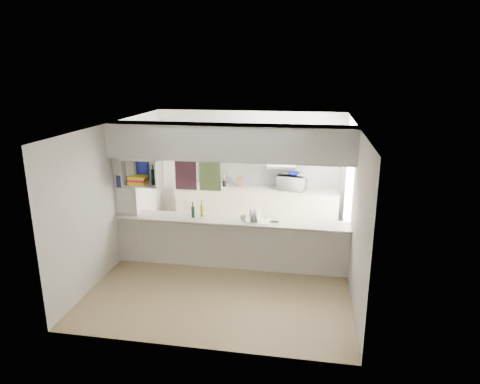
% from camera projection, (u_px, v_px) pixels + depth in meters
% --- Properties ---
extents(floor, '(4.80, 4.80, 0.00)m').
position_uv_depth(floor, '(230.00, 267.00, 7.84)').
color(floor, tan).
rests_on(floor, ground).
extents(ceiling, '(4.80, 4.80, 0.00)m').
position_uv_depth(ceiling, '(229.00, 124.00, 7.11)').
color(ceiling, white).
rests_on(ceiling, wall_back).
extents(wall_back, '(4.20, 0.00, 4.20)m').
position_uv_depth(wall_back, '(250.00, 168.00, 9.75)').
color(wall_back, silver).
rests_on(wall_back, floor).
extents(wall_left, '(0.00, 4.80, 4.80)m').
position_uv_depth(wall_left, '(117.00, 193.00, 7.81)').
color(wall_left, silver).
rests_on(wall_left, floor).
extents(wall_right, '(0.00, 4.80, 4.80)m').
position_uv_depth(wall_right, '(353.00, 205.00, 7.13)').
color(wall_right, silver).
rests_on(wall_right, floor).
extents(servery_partition, '(4.20, 0.50, 2.60)m').
position_uv_depth(servery_partition, '(220.00, 179.00, 7.40)').
color(servery_partition, silver).
rests_on(servery_partition, floor).
extents(cubby_shelf, '(0.65, 0.35, 0.50)m').
position_uv_depth(cubby_shelf, '(142.00, 173.00, 7.55)').
color(cubby_shelf, white).
rests_on(cubby_shelf, bulkhead).
extents(kitchen_run, '(3.60, 0.63, 2.24)m').
position_uv_depth(kitchen_run, '(255.00, 192.00, 9.60)').
color(kitchen_run, beige).
rests_on(kitchen_run, floor).
extents(microwave, '(0.68, 0.54, 0.33)m').
position_uv_depth(microwave, '(292.00, 182.00, 9.40)').
color(microwave, white).
rests_on(microwave, bench_top).
extents(bowl, '(0.26, 0.26, 0.06)m').
position_uv_depth(bowl, '(294.00, 174.00, 9.33)').
color(bowl, '#0C178E').
rests_on(bowl, microwave).
extents(dish_rack, '(0.46, 0.37, 0.23)m').
position_uv_depth(dish_rack, '(257.00, 216.00, 7.49)').
color(dish_rack, silver).
rests_on(dish_rack, breakfast_bar).
extents(cup, '(0.13, 0.13, 0.09)m').
position_uv_depth(cup, '(243.00, 218.00, 7.50)').
color(cup, white).
rests_on(cup, dish_rack).
extents(wine_bottles, '(0.21, 0.14, 0.30)m').
position_uv_depth(wine_bottles, '(198.00, 211.00, 7.69)').
color(wine_bottles, black).
rests_on(wine_bottles, breakfast_bar).
extents(plastic_tubs, '(0.49, 0.17, 0.07)m').
position_uv_depth(plastic_tubs, '(257.00, 218.00, 7.56)').
color(plastic_tubs, silver).
rests_on(plastic_tubs, breakfast_bar).
extents(utensil_jar, '(0.09, 0.09, 0.13)m').
position_uv_depth(utensil_jar, '(224.00, 184.00, 9.69)').
color(utensil_jar, black).
rests_on(utensil_jar, bench_top).
extents(knife_block, '(0.12, 0.11, 0.20)m').
position_uv_depth(knife_block, '(240.00, 182.00, 9.65)').
color(knife_block, '#55301D').
rests_on(knife_block, bench_top).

